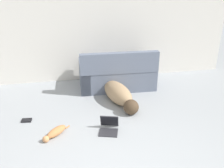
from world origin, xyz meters
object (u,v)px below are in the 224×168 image
at_px(dog, 119,95).
at_px(laptop_open, 109,126).
at_px(cat, 55,132).
at_px(book_black, 27,120).
at_px(couch, 117,75).

bearing_deg(dog, laptop_open, -36.00).
bearing_deg(dog, cat, -67.29).
xyz_separation_m(cat, book_black, (-0.49, 0.54, -0.05)).
bearing_deg(book_black, couch, 31.12).
height_order(cat, laptop_open, laptop_open).
height_order(laptop_open, book_black, laptop_open).
height_order(couch, dog, couch).
height_order(dog, cat, dog).
bearing_deg(couch, laptop_open, 75.45).
relative_size(cat, laptop_open, 1.13).
xyz_separation_m(laptop_open, book_black, (-1.34, 0.55, -0.06)).
height_order(couch, book_black, couch).
bearing_deg(couch, dog, 83.27).
bearing_deg(cat, dog, 170.96).
distance_m(couch, cat, 2.15).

